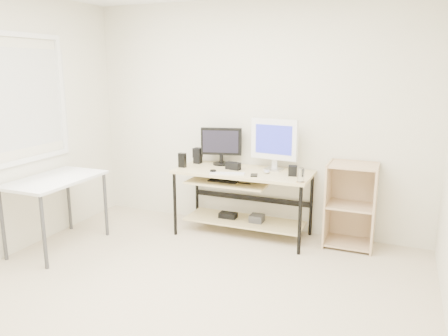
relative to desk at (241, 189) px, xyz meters
name	(u,v)px	position (x,y,z in m)	size (l,w,h in m)	color
room	(154,141)	(-0.11, -1.62, 0.78)	(4.01, 4.01, 2.62)	beige
desk	(241,189)	(0.00, 0.00, 0.00)	(1.50, 0.65, 0.75)	beige
side_table	(55,186)	(-1.65, -1.06, 0.13)	(0.60, 1.00, 0.75)	white
shelf_unit	(351,204)	(1.18, 0.16, -0.09)	(0.50, 0.40, 0.90)	tan
black_monitor	(221,144)	(-0.32, 0.19, 0.46)	(0.47, 0.20, 0.43)	black
white_imac	(274,141)	(0.32, 0.16, 0.54)	(0.53, 0.17, 0.57)	silver
keyboard	(227,174)	(-0.08, -0.22, 0.22)	(0.37, 0.10, 0.01)	white
mouse	(267,172)	(0.30, -0.02, 0.23)	(0.06, 0.10, 0.04)	#B6B6BB
center_speaker	(233,166)	(-0.10, 0.00, 0.25)	(0.17, 0.07, 0.08)	black
speaker_left	(198,155)	(-0.60, 0.15, 0.31)	(0.10, 0.10, 0.18)	black
speaker_right	(293,171)	(0.58, -0.02, 0.27)	(0.09, 0.09, 0.11)	black
audio_controller	(182,160)	(-0.67, -0.11, 0.29)	(0.08, 0.05, 0.17)	black
volume_puck	(213,171)	(-0.25, -0.22, 0.23)	(0.07, 0.07, 0.03)	black
smartphone	(254,175)	(0.21, -0.18, 0.22)	(0.07, 0.13, 0.01)	black
coaster	(301,182)	(0.72, -0.26, 0.21)	(0.09, 0.09, 0.01)	#A8814B
drinking_glass	(301,175)	(0.72, -0.26, 0.29)	(0.07, 0.07, 0.14)	white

